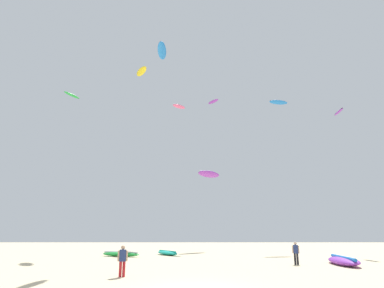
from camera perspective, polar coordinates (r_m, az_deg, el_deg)
person_foreground at (r=19.66m, az=-11.90°, el=-18.37°), size 0.53×0.37×1.63m
person_midground at (r=27.19m, az=16.84°, el=-16.93°), size 0.53×0.36×1.61m
kite_grounded_near at (r=34.93m, az=-12.21°, el=-17.69°), size 4.18×2.60×0.49m
kite_grounded_mid at (r=36.26m, az=-4.44°, el=-17.85°), size 2.91×3.85×0.48m
kite_grounded_far at (r=28.17m, az=23.89°, el=-17.55°), size 1.91×5.31×0.68m
kite_aloft_0 at (r=46.02m, az=2.64°, el=-5.10°), size 3.82×4.13×1.00m
kite_aloft_1 at (r=53.49m, az=3.36°, el=7.15°), size 1.91×2.41×0.31m
kite_aloft_2 at (r=47.41m, az=-8.75°, el=12.03°), size 2.31×3.14×0.71m
kite_aloft_3 at (r=47.30m, az=23.26°, el=4.97°), size 0.79×2.51×0.58m
kite_aloft_4 at (r=43.90m, az=-19.85°, el=7.79°), size 1.70×2.55×0.36m
kite_aloft_5 at (r=49.53m, az=-2.45°, el=6.36°), size 2.11×1.94×0.51m
kite_aloft_7 at (r=52.84m, az=14.13°, el=6.83°), size 3.07×1.55×0.63m
kite_aloft_8 at (r=34.06m, az=-5.31°, el=15.40°), size 0.99×3.30×0.83m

